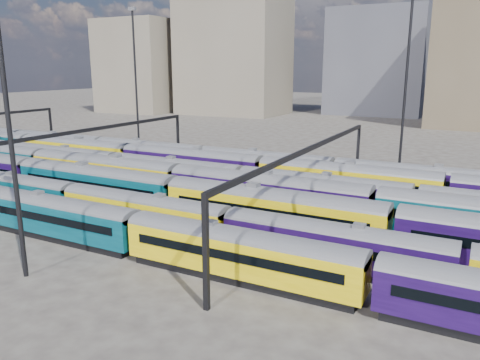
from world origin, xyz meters
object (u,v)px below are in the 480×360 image
at_px(rake_0, 372,274).
at_px(rake_2, 175,192).
at_px(rake_1, 228,223).
at_px(mast_2, 5,91).

bearing_deg(rake_0, rake_2, 156.11).
distance_m(rake_1, rake_2, 10.43).
xyz_separation_m(rake_1, mast_2, (-11.11, -12.00, 11.57)).
relative_size(rake_0, mast_2, 4.53).
relative_size(rake_1, rake_2, 0.84).
bearing_deg(rake_2, mast_2, -96.63).
xyz_separation_m(rake_0, rake_1, (-13.44, 5.00, -0.10)).
bearing_deg(rake_2, rake_0, -23.89).
height_order(rake_1, rake_2, rake_2).
xyz_separation_m(rake_2, mast_2, (-1.98, -17.00, 11.11)).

